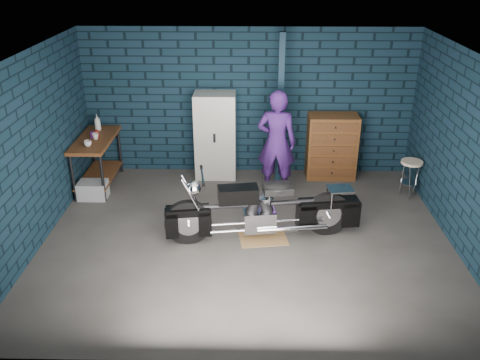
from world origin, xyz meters
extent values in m
plane|color=#484643|center=(0.00, 0.00, 0.00)|extent=(6.00, 6.00, 0.00)
cube|color=#0E2430|center=(0.00, 2.50, 1.35)|extent=(6.00, 0.02, 2.70)
cube|color=#0E2430|center=(-3.00, 0.00, 1.35)|extent=(0.02, 5.00, 2.70)
cube|color=#0E2430|center=(3.00, 0.00, 1.35)|extent=(0.02, 5.00, 2.70)
cube|color=silver|center=(0.00, 0.00, 2.70)|extent=(6.00, 5.00, 0.02)
cube|color=#112637|center=(0.55, 1.95, 1.35)|extent=(0.10, 0.10, 2.70)
cube|color=brown|center=(-2.68, 1.75, 0.46)|extent=(0.60, 1.40, 0.91)
cube|color=olive|center=(0.24, 0.00, 0.00)|extent=(0.77, 0.62, 0.01)
imported|color=#441E73|center=(0.49, 1.59, 0.92)|extent=(0.73, 0.53, 1.83)
cube|color=#95989D|center=(-2.66, 1.25, 0.15)|extent=(0.48, 0.34, 0.30)
cube|color=silver|center=(-0.60, 2.23, 0.80)|extent=(0.74, 0.53, 1.59)
cube|color=brown|center=(1.54, 2.23, 0.60)|extent=(0.90, 0.50, 1.20)
imported|color=beige|center=(-2.68, 1.37, 0.96)|extent=(0.14, 0.14, 0.10)
imported|color=beige|center=(-2.65, 1.71, 0.96)|extent=(0.11, 0.11, 0.10)
cylinder|color=#5E1B6C|center=(-2.72, 1.78, 0.96)|extent=(0.10, 0.10, 0.11)
cylinder|color=maroon|center=(-2.66, 1.84, 0.97)|extent=(0.10, 0.10, 0.11)
imported|color=#95989D|center=(-2.73, 2.18, 1.06)|extent=(0.13, 0.13, 0.29)
camera|label=1|loc=(0.03, -6.52, 4.01)|focal=38.00mm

